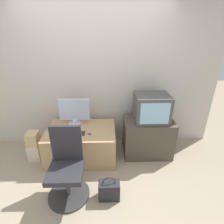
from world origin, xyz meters
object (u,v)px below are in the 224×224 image
at_px(office_chair, 67,170).
at_px(handbag, 109,190).
at_px(keyboard, 73,133).
at_px(cardboard_box_lower, 36,151).
at_px(mouse, 89,134).
at_px(crt_tv, 151,108).
at_px(main_monitor, 74,112).

distance_m(office_chair, handbag, 0.61).
bearing_deg(keyboard, cardboard_box_lower, 171.87).
distance_m(mouse, cardboard_box_lower, 1.06).
xyz_separation_m(crt_tv, office_chair, (-1.26, -0.86, -0.50)).
relative_size(mouse, handbag, 0.19).
height_order(main_monitor, mouse, main_monitor).
xyz_separation_m(office_chair, cardboard_box_lower, (-0.72, 0.75, -0.26)).
relative_size(main_monitor, office_chair, 0.54).
xyz_separation_m(crt_tv, cardboard_box_lower, (-1.98, -0.11, -0.75)).
bearing_deg(cardboard_box_lower, mouse, -7.66).
bearing_deg(office_chair, cardboard_box_lower, 134.03).
height_order(keyboard, mouse, mouse).
bearing_deg(office_chair, crt_tv, 34.22).
xyz_separation_m(mouse, crt_tv, (1.01, 0.24, 0.33)).
relative_size(keyboard, mouse, 5.66).
distance_m(main_monitor, keyboard, 0.41).
relative_size(keyboard, cardboard_box_lower, 1.35).
distance_m(crt_tv, handbag, 1.42).
bearing_deg(handbag, office_chair, 168.84).
bearing_deg(crt_tv, office_chair, -145.78).
xyz_separation_m(main_monitor, handbag, (0.58, -1.10, -0.64)).
bearing_deg(main_monitor, cardboard_box_lower, -160.37).
distance_m(keyboard, crt_tv, 1.34).
height_order(keyboard, handbag, keyboard).
xyz_separation_m(main_monitor, office_chair, (0.04, -0.99, -0.38)).
xyz_separation_m(keyboard, mouse, (0.26, -0.03, 0.01)).
relative_size(crt_tv, cardboard_box_lower, 1.98).
xyz_separation_m(mouse, handbag, (0.30, -0.72, -0.42)).
bearing_deg(mouse, crt_tv, 13.37).
height_order(main_monitor, cardboard_box_lower, main_monitor).
height_order(mouse, office_chair, office_chair).
xyz_separation_m(keyboard, office_chair, (0.02, -0.65, -0.15)).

